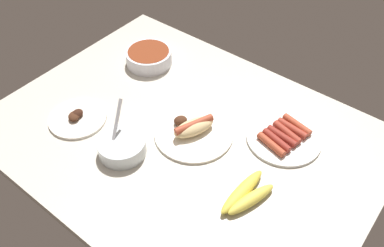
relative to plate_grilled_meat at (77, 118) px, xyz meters
The scene contains 7 objects.
ground_plane 35.89cm from the plate_grilled_meat, 152.00° to the right, with size 120.00×90.00×3.00cm, color beige.
plate_grilled_meat is the anchor object (origin of this frame).
plate_sausages 67.29cm from the plate_grilled_meat, 149.20° to the right, with size 23.63×23.63×3.29cm.
plate_hotdog_assembled 38.81cm from the plate_grilled_meat, 151.41° to the right, with size 25.27×25.27×5.61cm.
banana_bunch 61.21cm from the plate_grilled_meat, behind, with size 9.54×18.80×3.33cm.
bowl_chili 37.48cm from the plate_grilled_meat, 86.77° to the right, with size 17.26×17.26×5.55cm.
bowl_coleslaw 22.00cm from the plate_grilled_meat, behind, with size 14.69×14.69×14.67cm.
Camera 1 is at (-57.54, 68.67, 95.61)cm, focal length 38.33 mm.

